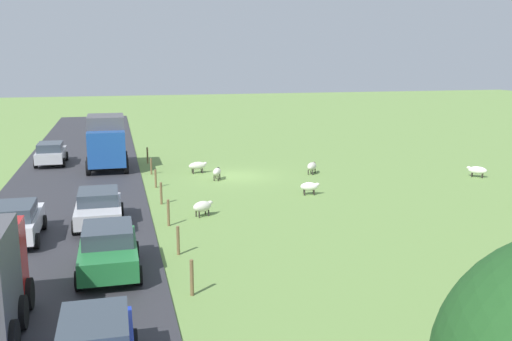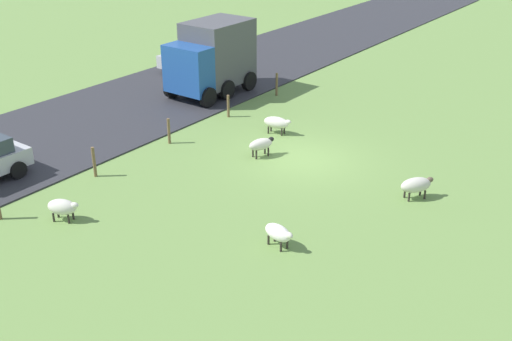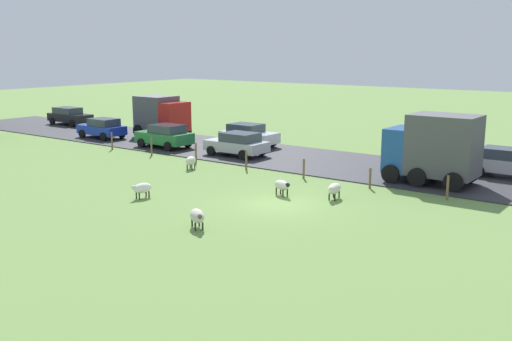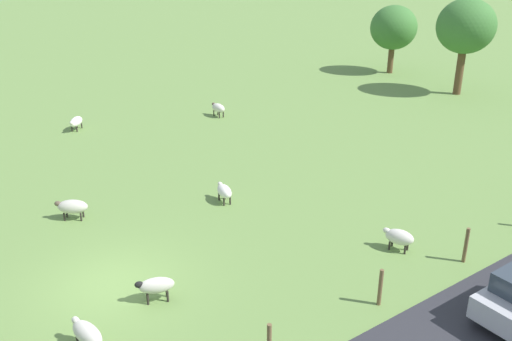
{
  "view_description": "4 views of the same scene",
  "coord_description": "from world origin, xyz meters",
  "px_view_note": "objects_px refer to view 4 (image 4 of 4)",
  "views": [
    {
      "loc": [
        7.52,
        34.67,
        7.57
      ],
      "look_at": [
        -0.43,
        3.04,
        0.96
      ],
      "focal_mm": 39.52,
      "sensor_mm": 36.0,
      "label": 1
    },
    {
      "loc": [
        -11.43,
        18.61,
        9.85
      ],
      "look_at": [
        -0.36,
        3.61,
        0.99
      ],
      "focal_mm": 42.56,
      "sensor_mm": 36.0,
      "label": 2
    },
    {
      "loc": [
        -21.46,
        -14.67,
        6.97
      ],
      "look_at": [
        3.17,
        3.53,
        0.61
      ],
      "focal_mm": 41.55,
      "sensor_mm": 36.0,
      "label": 3
    },
    {
      "loc": [
        14.31,
        -4.82,
        9.97
      ],
      "look_at": [
        -2.0,
        6.76,
        1.4
      ],
      "focal_mm": 39.77,
      "sensor_mm": 36.0,
      "label": 4
    }
  ],
  "objects_px": {
    "sheep_1": "(87,333)",
    "sheep_6": "(76,122)",
    "sheep_2": "(218,108)",
    "sheep_0": "(399,237)",
    "sheep_3": "(224,191)",
    "tree_0": "(466,27)",
    "sheep_4": "(156,286)",
    "tree_1": "(394,28)",
    "sheep_5": "(72,207)"
  },
  "relations": [
    {
      "from": "sheep_5",
      "to": "sheep_0",
      "type": "bearing_deg",
      "value": 43.86
    },
    {
      "from": "sheep_1",
      "to": "sheep_6",
      "type": "bearing_deg",
      "value": 161.79
    },
    {
      "from": "sheep_2",
      "to": "sheep_4",
      "type": "height_order",
      "value": "sheep_2"
    },
    {
      "from": "tree_0",
      "to": "tree_1",
      "type": "bearing_deg",
      "value": 172.4
    },
    {
      "from": "sheep_3",
      "to": "sheep_5",
      "type": "height_order",
      "value": "sheep_5"
    },
    {
      "from": "sheep_5",
      "to": "sheep_4",
      "type": "bearing_deg",
      "value": 2.49
    },
    {
      "from": "sheep_0",
      "to": "sheep_4",
      "type": "bearing_deg",
      "value": -105.11
    },
    {
      "from": "sheep_0",
      "to": "tree_0",
      "type": "distance_m",
      "value": 21.54
    },
    {
      "from": "sheep_2",
      "to": "tree_0",
      "type": "height_order",
      "value": "tree_0"
    },
    {
      "from": "sheep_3",
      "to": "sheep_5",
      "type": "distance_m",
      "value": 5.72
    },
    {
      "from": "sheep_0",
      "to": "sheep_2",
      "type": "relative_size",
      "value": 0.99
    },
    {
      "from": "sheep_2",
      "to": "sheep_6",
      "type": "height_order",
      "value": "sheep_2"
    },
    {
      "from": "sheep_2",
      "to": "sheep_3",
      "type": "bearing_deg",
      "value": -30.67
    },
    {
      "from": "tree_1",
      "to": "sheep_1",
      "type": "bearing_deg",
      "value": -60.65
    },
    {
      "from": "sheep_5",
      "to": "sheep_6",
      "type": "distance_m",
      "value": 10.5
    },
    {
      "from": "sheep_0",
      "to": "tree_1",
      "type": "height_order",
      "value": "tree_1"
    },
    {
      "from": "sheep_6",
      "to": "sheep_1",
      "type": "bearing_deg",
      "value": -18.21
    },
    {
      "from": "sheep_0",
      "to": "tree_0",
      "type": "height_order",
      "value": "tree_0"
    },
    {
      "from": "sheep_0",
      "to": "sheep_2",
      "type": "height_order",
      "value": "sheep_2"
    },
    {
      "from": "sheep_0",
      "to": "sheep_1",
      "type": "relative_size",
      "value": 0.87
    },
    {
      "from": "sheep_0",
      "to": "sheep_1",
      "type": "height_order",
      "value": "sheep_1"
    },
    {
      "from": "sheep_4",
      "to": "sheep_5",
      "type": "height_order",
      "value": "sheep_5"
    },
    {
      "from": "sheep_1",
      "to": "sheep_2",
      "type": "xyz_separation_m",
      "value": [
        -14.72,
        13.07,
        0.0
      ]
    },
    {
      "from": "sheep_1",
      "to": "sheep_4",
      "type": "relative_size",
      "value": 1.1
    },
    {
      "from": "tree_1",
      "to": "sheep_3",
      "type": "bearing_deg",
      "value": -62.72
    },
    {
      "from": "sheep_4",
      "to": "tree_1",
      "type": "xyz_separation_m",
      "value": [
        -15.54,
        26.84,
        2.79
      ]
    },
    {
      "from": "sheep_0",
      "to": "sheep_3",
      "type": "relative_size",
      "value": 1.01
    },
    {
      "from": "sheep_4",
      "to": "sheep_0",
      "type": "bearing_deg",
      "value": 74.89
    },
    {
      "from": "sheep_1",
      "to": "sheep_2",
      "type": "bearing_deg",
      "value": 138.4
    },
    {
      "from": "sheep_3",
      "to": "tree_0",
      "type": "height_order",
      "value": "tree_0"
    },
    {
      "from": "sheep_2",
      "to": "sheep_3",
      "type": "xyz_separation_m",
      "value": [
        9.54,
        -5.66,
        -0.04
      ]
    },
    {
      "from": "sheep_2",
      "to": "tree_1",
      "type": "distance_m",
      "value": 16.45
    },
    {
      "from": "sheep_1",
      "to": "sheep_6",
      "type": "height_order",
      "value": "sheep_1"
    },
    {
      "from": "sheep_3",
      "to": "sheep_4",
      "type": "relative_size",
      "value": 0.95
    },
    {
      "from": "sheep_2",
      "to": "tree_0",
      "type": "bearing_deg",
      "value": 72.17
    },
    {
      "from": "sheep_6",
      "to": "tree_1",
      "type": "xyz_separation_m",
      "value": [
        0.7,
        23.57,
        2.85
      ]
    },
    {
      "from": "sheep_6",
      "to": "tree_0",
      "type": "height_order",
      "value": "tree_0"
    },
    {
      "from": "sheep_0",
      "to": "tree_0",
      "type": "relative_size",
      "value": 0.19
    },
    {
      "from": "sheep_1",
      "to": "sheep_5",
      "type": "bearing_deg",
      "value": 163.97
    },
    {
      "from": "sheep_6",
      "to": "tree_0",
      "type": "xyz_separation_m",
      "value": [
        7.3,
        22.69,
        3.84
      ]
    },
    {
      "from": "sheep_4",
      "to": "tree_1",
      "type": "relative_size",
      "value": 0.24
    },
    {
      "from": "sheep_3",
      "to": "sheep_4",
      "type": "bearing_deg",
      "value": -49.59
    },
    {
      "from": "tree_1",
      "to": "sheep_2",
      "type": "bearing_deg",
      "value": -84.0
    },
    {
      "from": "sheep_3",
      "to": "sheep_5",
      "type": "bearing_deg",
      "value": -111.02
    },
    {
      "from": "sheep_1",
      "to": "sheep_2",
      "type": "height_order",
      "value": "sheep_2"
    },
    {
      "from": "sheep_2",
      "to": "sheep_0",
      "type": "bearing_deg",
      "value": -10.07
    },
    {
      "from": "sheep_6",
      "to": "tree_0",
      "type": "distance_m",
      "value": 24.14
    },
    {
      "from": "tree_1",
      "to": "tree_0",
      "type": "bearing_deg",
      "value": -7.6
    },
    {
      "from": "sheep_2",
      "to": "tree_0",
      "type": "distance_m",
      "value": 16.46
    },
    {
      "from": "sheep_2",
      "to": "tree_0",
      "type": "xyz_separation_m",
      "value": [
        4.9,
        15.24,
        3.8
      ]
    }
  ]
}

